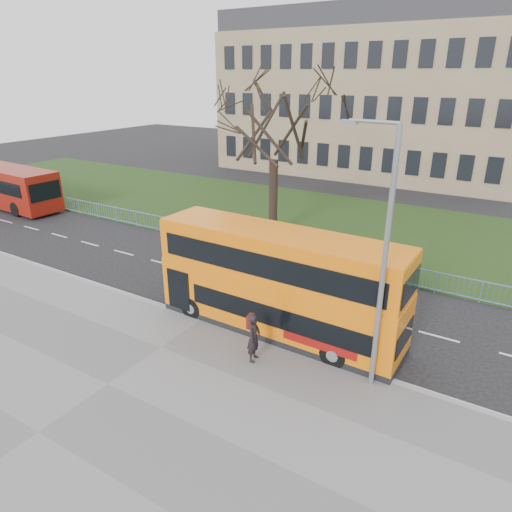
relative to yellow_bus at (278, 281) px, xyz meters
The scene contains 11 objects.
ground 3.93m from the yellow_bus, behind, with size 120.00×120.00×0.00m, color black.
pavement 7.33m from the yellow_bus, 116.78° to the right, with size 80.00×10.50×0.12m, color slate.
kerb 3.99m from the yellow_bus, 161.78° to the right, with size 80.00×0.20×0.14m, color gray.
grass_verge 15.31m from the yellow_bus, 101.99° to the left, with size 80.00×15.40×0.08m, color #1D3613.
guard_railing 7.97m from the yellow_bus, 113.87° to the left, with size 40.00×0.12×1.10m, color #7191C9, non-canonical shape.
bare_tree 12.69m from the yellow_bus, 120.31° to the left, with size 8.11×8.11×11.58m, color black, non-canonical shape.
civic_building 36.74m from the yellow_bus, 102.92° to the left, with size 30.00×15.00×14.00m, color #816B52.
yellow_bus is the anchor object (origin of this frame).
red_bus 28.93m from the yellow_bus, 168.76° to the left, with size 12.20×3.38×3.18m.
pedestrian 2.73m from the yellow_bus, 81.67° to the right, with size 0.68×0.45×1.87m, color black.
street_lamp 5.28m from the yellow_bus, 18.66° to the right, with size 1.83×0.32×8.62m.
Camera 1 is at (10.98, -15.02, 9.93)m, focal length 32.00 mm.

